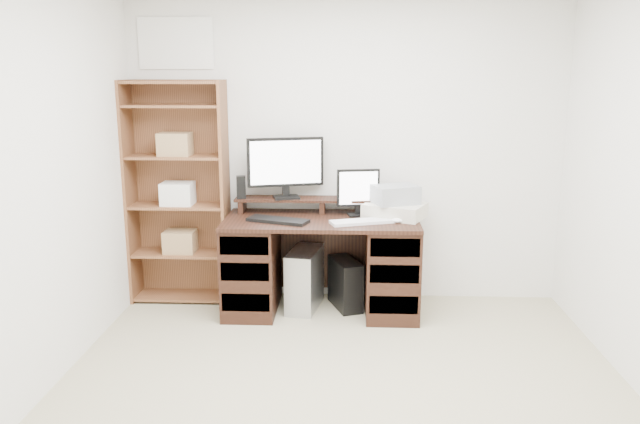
# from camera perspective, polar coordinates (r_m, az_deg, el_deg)

# --- Properties ---
(room) EXTENTS (3.54, 4.04, 2.54)m
(room) POSITION_cam_1_polar(r_m,az_deg,el_deg) (3.11, 2.12, 1.35)
(room) COLOR tan
(room) RESTS_ON ground
(desk) EXTENTS (1.50, 0.70, 0.75)m
(desk) POSITION_cam_1_polar(r_m,az_deg,el_deg) (4.92, 0.11, -4.69)
(desk) COLOR black
(desk) RESTS_ON ground
(riser_shelf) EXTENTS (1.40, 0.22, 0.12)m
(riser_shelf) POSITION_cam_1_polar(r_m,az_deg,el_deg) (5.01, 0.22, 0.99)
(riser_shelf) COLOR black
(riser_shelf) RESTS_ON desk
(monitor_wide) EXTENTS (0.60, 0.22, 0.48)m
(monitor_wide) POSITION_cam_1_polar(r_m,az_deg,el_deg) (4.97, -3.17, 4.36)
(monitor_wide) COLOR black
(monitor_wide) RESTS_ON riser_shelf
(monitor_small) EXTENTS (0.34, 0.15, 0.37)m
(monitor_small) POSITION_cam_1_polar(r_m,az_deg,el_deg) (4.90, 3.51, 1.98)
(monitor_small) COLOR black
(monitor_small) RESTS_ON desk
(speaker) EXTENTS (0.08, 0.08, 0.18)m
(speaker) POSITION_cam_1_polar(r_m,az_deg,el_deg) (5.02, -7.23, 2.27)
(speaker) COLOR black
(speaker) RESTS_ON riser_shelf
(keyboard_black) EXTENTS (0.49, 0.30, 0.03)m
(keyboard_black) POSITION_cam_1_polar(r_m,az_deg,el_deg) (4.72, -3.87, -0.76)
(keyboard_black) COLOR black
(keyboard_black) RESTS_ON desk
(keyboard_white) EXTENTS (0.50, 0.29, 0.02)m
(keyboard_white) POSITION_cam_1_polar(r_m,az_deg,el_deg) (4.69, 3.88, -0.88)
(keyboard_white) COLOR silver
(keyboard_white) RESTS_ON desk
(mouse) EXTENTS (0.09, 0.07, 0.04)m
(mouse) POSITION_cam_1_polar(r_m,az_deg,el_deg) (4.72, 7.06, -0.77)
(mouse) COLOR white
(mouse) RESTS_ON desk
(printer) EXTENTS (0.54, 0.48, 0.11)m
(printer) POSITION_cam_1_polar(r_m,az_deg,el_deg) (4.89, 6.86, 0.15)
(printer) COLOR beige
(printer) RESTS_ON desk
(basket) EXTENTS (0.40, 0.34, 0.14)m
(basket) POSITION_cam_1_polar(r_m,az_deg,el_deg) (4.87, 6.90, 1.60)
(basket) COLOR gray
(basket) RESTS_ON printer
(tower_silver) EXTENTS (0.29, 0.51, 0.48)m
(tower_silver) POSITION_cam_1_polar(r_m,az_deg,el_deg) (5.02, -1.41, -6.14)
(tower_silver) COLOR #ACAEB3
(tower_silver) RESTS_ON ground
(tower_black) EXTENTS (0.29, 0.43, 0.39)m
(tower_black) POSITION_cam_1_polar(r_m,az_deg,el_deg) (5.05, 2.32, -6.56)
(tower_black) COLOR black
(tower_black) RESTS_ON ground
(bookshelf) EXTENTS (0.80, 0.30, 1.80)m
(bookshelf) POSITION_cam_1_polar(r_m,az_deg,el_deg) (5.18, -12.81, 1.90)
(bookshelf) COLOR brown
(bookshelf) RESTS_ON ground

